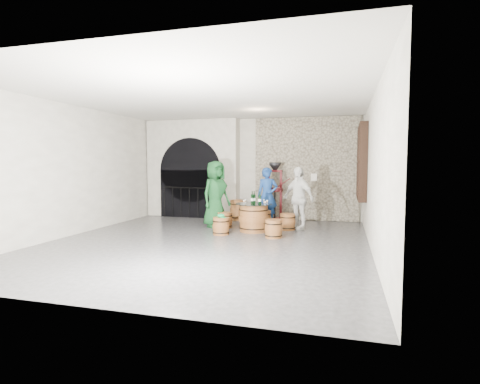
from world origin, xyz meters
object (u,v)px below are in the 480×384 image
(barrel_stool_near_left, at_px, (221,226))
(barrel_stool_far, at_px, (264,218))
(barrel_stool_left, at_px, (225,220))
(corking_press, at_px, (275,187))
(person_blue, at_px, (267,196))
(wine_bottle_center, at_px, (260,199))
(person_green, at_px, (216,194))
(barrel_stool_near_right, at_px, (273,229))
(person_white, at_px, (298,198))
(barrel_table, at_px, (254,218))
(wine_bottle_right, at_px, (254,198))
(barrel_stool_right, at_px, (288,222))
(side_barrel, at_px, (237,210))
(wine_bottle_left, at_px, (252,198))

(barrel_stool_near_left, bearing_deg, barrel_stool_far, 64.52)
(barrel_stool_left, height_order, corking_press, corking_press)
(person_blue, xyz_separation_m, wine_bottle_center, (0.07, -1.37, 0.03))
(person_green, bearing_deg, wine_bottle_center, -81.89)
(barrel_stool_near_right, relative_size, person_white, 0.26)
(barrel_table, distance_m, wine_bottle_right, 0.51)
(barrel_stool_left, height_order, wine_bottle_center, wine_bottle_center)
(barrel_stool_near_left, height_order, person_green, person_green)
(barrel_stool_left, relative_size, person_green, 0.24)
(barrel_stool_near_right, height_order, wine_bottle_center, wine_bottle_center)
(barrel_stool_right, xyz_separation_m, wine_bottle_center, (-0.64, -0.55, 0.64))
(barrel_stool_right, relative_size, person_blue, 0.26)
(barrel_stool_near_left, bearing_deg, corking_press, 70.36)
(barrel_stool_near_right, xyz_separation_m, wine_bottle_center, (-0.47, 0.60, 0.64))
(person_green, height_order, wine_bottle_right, person_green)
(person_blue, xyz_separation_m, side_barrel, (-1.05, 0.50, -0.51))
(barrel_stool_right, xyz_separation_m, person_white, (0.26, 0.15, 0.63))
(barrel_table, distance_m, barrel_stool_near_right, 0.95)
(person_white, bearing_deg, barrel_stool_near_right, -72.95)
(barrel_stool_left, relative_size, side_barrel, 0.68)
(barrel_stool_far, height_order, wine_bottle_center, wine_bottle_center)
(person_blue, bearing_deg, wine_bottle_center, -106.28)
(person_blue, bearing_deg, barrel_stool_far, -113.90)
(barrel_stool_near_right, relative_size, wine_bottle_right, 1.34)
(person_green, bearing_deg, barrel_table, -81.03)
(barrel_stool_right, height_order, wine_bottle_right, wine_bottle_right)
(person_blue, distance_m, corking_press, 0.64)
(barrel_stool_left, distance_m, wine_bottle_right, 1.11)
(barrel_stool_near_right, bearing_deg, barrel_table, 133.43)
(barrel_stool_near_right, height_order, person_white, person_white)
(person_green, height_order, person_blue, person_green)
(barrel_table, distance_m, barrel_stool_far, 0.95)
(barrel_stool_near_right, height_order, corking_press, corking_press)
(person_green, relative_size, person_white, 1.09)
(barrel_table, distance_m, side_barrel, 2.02)
(barrel_stool_left, height_order, barrel_stool_far, same)
(barrel_table, height_order, barrel_stool_near_left, barrel_table)
(barrel_stool_far, relative_size, wine_bottle_center, 1.34)
(barrel_stool_near_right, xyz_separation_m, person_green, (-1.83, 1.09, 0.70))
(barrel_stool_far, xyz_separation_m, barrel_stool_near_left, (-0.76, -1.59, 0.00))
(barrel_stool_left, xyz_separation_m, wine_bottle_left, (0.84, -0.28, 0.64))
(barrel_stool_near_right, xyz_separation_m, wine_bottle_right, (-0.66, 0.77, 0.64))
(person_white, bearing_deg, person_blue, -179.12)
(barrel_table, xyz_separation_m, barrel_stool_right, (0.82, 0.47, -0.15))
(barrel_stool_far, relative_size, barrel_stool_right, 1.00)
(person_green, bearing_deg, barrel_stool_right, -60.23)
(person_green, height_order, side_barrel, person_green)
(person_green, bearing_deg, wine_bottle_left, -80.52)
(barrel_stool_right, bearing_deg, person_blue, 131.34)
(barrel_table, relative_size, side_barrel, 1.48)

